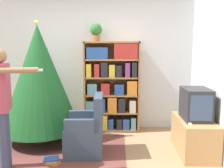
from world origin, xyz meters
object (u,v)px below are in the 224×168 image
Objects in this scene: christmas_tree at (39,78)px; armchair at (86,134)px; potted_plant at (96,31)px; television at (196,104)px; bookshelf at (112,86)px; standing_person at (3,100)px.

armchair is at bearing -31.92° from christmas_tree.
armchair is 2.80× the size of potted_plant.
potted_plant is (-1.59, 1.04, 1.14)m from television.
bookshelf is 3.29× the size of television.
christmas_tree reaches higher than television.
potted_plant reaches higher than bookshelf.
potted_plant is at bearing 146.88° from television.
christmas_tree is 1.36m from potted_plant.
bookshelf is 1.37m from christmas_tree.
bookshelf is 2.13m from standing_person.
bookshelf is at bearing -1.38° from potted_plant.
standing_person is 2.18m from potted_plant.
christmas_tree is 1.27× the size of standing_person.
bookshelf is at bearing 158.97° from armchair.
christmas_tree is at bearing 169.57° from television.
armchair is (0.86, -0.54, -0.78)m from christmas_tree.
potted_plant reaches higher than armchair.
christmas_tree reaches higher than potted_plant.
bookshelf reaches higher than armchair.
potted_plant is (0.92, 0.57, 0.81)m from christmas_tree.
standing_person is at bearing -64.36° from armchair.
standing_person is at bearing -97.33° from christmas_tree.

